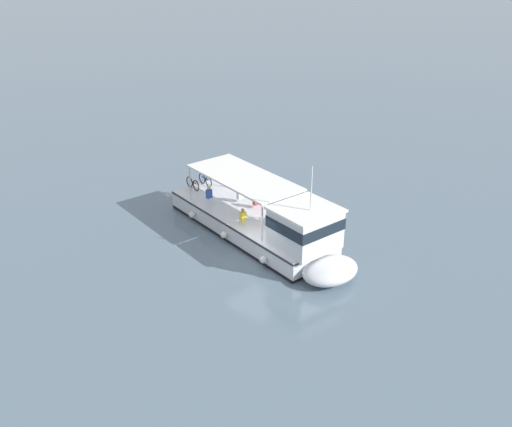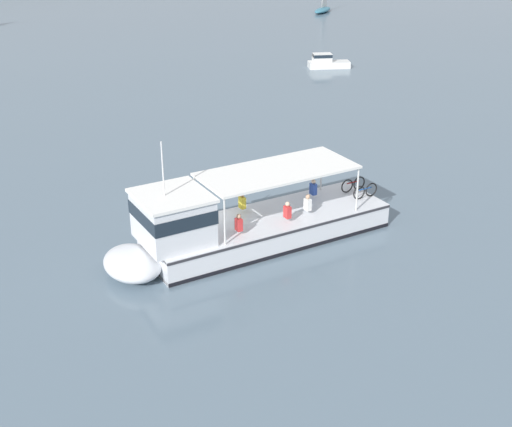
% 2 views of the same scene
% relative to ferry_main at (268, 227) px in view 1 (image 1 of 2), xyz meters
% --- Properties ---
extents(ground_plane, '(400.00, 400.00, 0.00)m').
position_rel_ferry_main_xyz_m(ground_plane, '(-0.67, 1.69, -1.02)').
color(ground_plane, slate).
extents(ferry_main, '(13.07, 5.65, 5.32)m').
position_rel_ferry_main_xyz_m(ferry_main, '(0.00, 0.00, 0.00)').
color(ferry_main, silver).
rests_on(ferry_main, ground).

